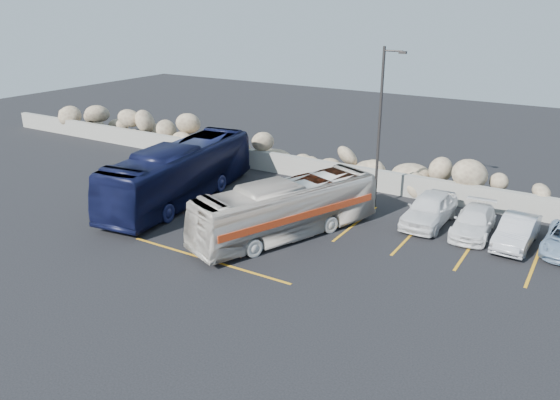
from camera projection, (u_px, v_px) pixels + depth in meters
The scene contains 10 objects.
ground at pixel (224, 267), 21.69m from camera, with size 90.00×90.00×0.00m, color black.
seawall at pixel (351, 176), 31.09m from camera, with size 60.00×0.40×1.20m, color gray.
riprap_pile at pixel (360, 159), 31.81m from camera, with size 54.00×2.80×2.60m, color #8A735A, non-canonical shape.
parking_lines at pixel (386, 243), 23.86m from camera, with size 18.16×9.36×0.01m.
lamppost at pixel (381, 125), 26.57m from camera, with size 1.14×0.18×8.00m.
vintage_bus at pixel (287, 209), 24.22m from camera, with size 2.15×9.19×2.56m, color beige.
tour_coach at pixel (180, 173), 28.50m from camera, with size 2.56×10.93×3.05m, color #101335.
car_a at pixel (429, 209), 25.73m from camera, with size 1.76×4.36×1.49m, color white.
car_b at pixel (517, 232), 23.47m from camera, with size 1.34×3.84×1.26m, color silver.
car_c at pixel (474, 222), 24.66m from camera, with size 1.61×3.96×1.15m, color white.
Camera 1 is at (12.10, -15.41, 9.95)m, focal length 35.00 mm.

